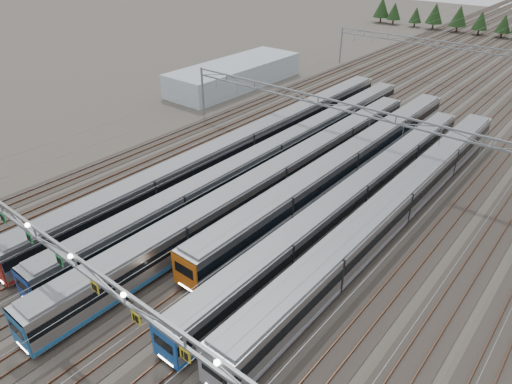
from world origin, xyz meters
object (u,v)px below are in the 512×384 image
Objects in this scene: train_c at (276,178)px; train_d at (346,163)px; west_shed at (235,74)px; train_a at (246,144)px; train_e at (355,195)px; train_f at (396,205)px; train_b at (273,154)px; gantry_mid at (354,116)px; gantry_far at (467,53)px; gantry_near at (74,264)px.

train_d is at bearing 61.98° from train_c.
west_shed is at bearing 150.59° from train_d.
train_a is 13.93m from train_d.
train_f reaches higher than train_e.
train_f is (4.50, 0.62, 0.25)m from train_e.
train_e reaches higher than train_b.
gantry_mid reaches higher than train_c.
train_e is at bearing 16.14° from train_c.
gantry_far is (-6.75, 55.98, 4.37)m from train_e.
train_f is (18.00, -2.06, 0.27)m from train_b.
train_d is at bearing 86.24° from gantry_near.
train_a is 22.57m from train_f.
west_shed is (-34.77, 55.88, -4.84)m from gantry_near.
train_c is 58.79m from gantry_far.
train_c is (4.50, -5.29, 0.14)m from train_b.
train_e is at bearing -11.23° from train_b.
train_c is 1.09× the size of gantry_mid.
train_b is at bearing -129.11° from gantry_mid.
train_c is at bearing -99.40° from gantry_mid.
train_b is 1.21× the size of train_f.
train_c is at bearing -29.22° from train_a.
gantry_near is 1.88× the size of west_shed.
gantry_near is 1.00× the size of gantry_far.
gantry_near reaches higher than train_c.
gantry_far is (6.75, 53.30, 4.39)m from train_b.
west_shed is (-46.06, 26.13, -0.02)m from train_f.
gantry_far is at bearing 40.02° from west_shed.
train_c is 1.11× the size of train_f.
train_d is (9.00, 3.17, 0.24)m from train_b.
gantry_far is (0.05, 85.12, -0.70)m from gantry_near.
gantry_near is 85.12m from gantry_far.
gantry_mid is 1.00× the size of gantry_far.
gantry_near is (-6.80, -29.13, 5.07)m from train_e.
gantry_far reaches higher than train_f.
train_c is (9.00, -5.03, -0.05)m from train_a.
gantry_mid reaches higher than train_a.
train_e is 13.61m from gantry_mid.
train_f is at bearing -29.56° from west_shed.
train_d is at bearing -87.43° from gantry_far.
train_c is at bearing -42.03° from west_shed.
train_b is 11.57m from gantry_mid.
train_d is 42.55m from west_shed.
gantry_far is at bearing 92.57° from train_d.
gantry_mid is at bearing 37.25° from train_a.
train_a is 18.16m from train_e.
train_c is 1.12× the size of train_e.
train_e is 4.55m from train_f.
gantry_near is (6.70, -31.82, 5.09)m from train_b.
train_b is at bearing 130.41° from train_c.
train_a is 1.09× the size of train_c.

